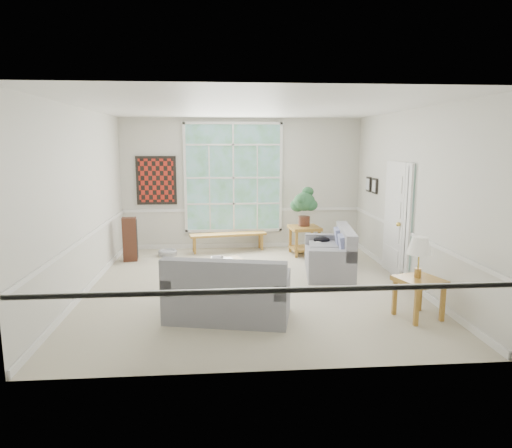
{
  "coord_description": "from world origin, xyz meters",
  "views": [
    {
      "loc": [
        -0.52,
        -7.54,
        2.42
      ],
      "look_at": [
        0.1,
        0.2,
        1.05
      ],
      "focal_mm": 32.0,
      "sensor_mm": 36.0,
      "label": 1
    }
  ],
  "objects_px": {
    "loveseat_right": "(329,250)",
    "coffee_table": "(217,271)",
    "side_table": "(418,298)",
    "loveseat_front": "(228,286)",
    "end_table": "(304,240)"
  },
  "relations": [
    {
      "from": "end_table",
      "to": "coffee_table",
      "type": "bearing_deg",
      "value": -136.0
    },
    {
      "from": "loveseat_right",
      "to": "loveseat_front",
      "type": "height_order",
      "value": "loveseat_front"
    },
    {
      "from": "coffee_table",
      "to": "side_table",
      "type": "xyz_separation_m",
      "value": [
        2.83,
        -1.97,
        0.1
      ]
    },
    {
      "from": "loveseat_front",
      "to": "coffee_table",
      "type": "distance_m",
      "value": 1.78
    },
    {
      "from": "loveseat_right",
      "to": "coffee_table",
      "type": "bearing_deg",
      "value": -161.56
    },
    {
      "from": "side_table",
      "to": "coffee_table",
      "type": "bearing_deg",
      "value": 145.18
    },
    {
      "from": "end_table",
      "to": "loveseat_front",
      "type": "bearing_deg",
      "value": -115.92
    },
    {
      "from": "loveseat_front",
      "to": "side_table",
      "type": "distance_m",
      "value": 2.67
    },
    {
      "from": "loveseat_right",
      "to": "coffee_table",
      "type": "height_order",
      "value": "loveseat_right"
    },
    {
      "from": "loveseat_right",
      "to": "side_table",
      "type": "height_order",
      "value": "loveseat_right"
    },
    {
      "from": "loveseat_right",
      "to": "end_table",
      "type": "distance_m",
      "value": 1.5
    },
    {
      "from": "coffee_table",
      "to": "side_table",
      "type": "distance_m",
      "value": 3.45
    },
    {
      "from": "loveseat_front",
      "to": "end_table",
      "type": "distance_m",
      "value": 4.01
    },
    {
      "from": "loveseat_front",
      "to": "side_table",
      "type": "height_order",
      "value": "loveseat_front"
    },
    {
      "from": "loveseat_right",
      "to": "coffee_table",
      "type": "xyz_separation_m",
      "value": [
        -2.11,
        -0.38,
        -0.25
      ]
    }
  ]
}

